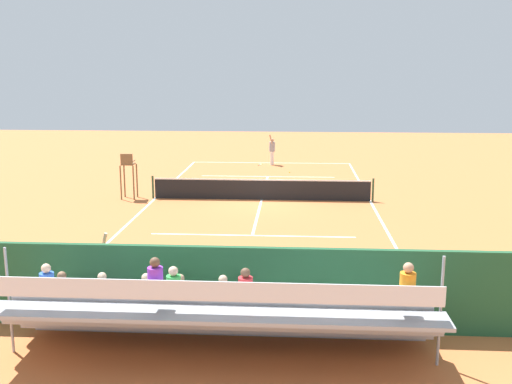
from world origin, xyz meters
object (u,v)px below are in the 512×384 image
tennis_net (262,189)px  bleacher_stand (213,312)px  tennis_racket (260,164)px  line_judge (100,269)px  tennis_ball_near (289,172)px  equipment_bag (275,312)px  tennis_player (272,149)px  umpire_chair (128,171)px  courtside_bench (365,297)px

tennis_net → bleacher_stand: size_ratio=1.14×
tennis_racket → line_judge: (2.70, 23.21, 1.00)m
tennis_ball_near → equipment_bag: bearing=89.6°
bleacher_stand → tennis_racket: bearing=-88.9°
tennis_ball_near → line_judge: 20.88m
bleacher_stand → tennis_player: 25.52m
tennis_player → line_judge: 23.40m
bleacher_stand → umpire_chair: bearing=-68.3°
courtside_bench → tennis_player: bearing=-82.3°
tennis_net → line_judge: line_judge is taller
tennis_racket → equipment_bag: bearing=94.3°
tennis_ball_near → umpire_chair: bearing=45.5°
tennis_racket → bleacher_stand: bearing=91.1°
bleacher_stand → line_judge: bearing=-36.5°
equipment_bag → tennis_ball_near: equipment_bag is taller
tennis_net → equipment_bag: tennis_net is taller
tennis_player → line_judge: same height
courtside_bench → line_judge: 6.66m
courtside_bench → tennis_ball_near: courtside_bench is taller
tennis_net → umpire_chair: umpire_chair is taller
courtside_bench → tennis_racket: (3.94, -23.53, -0.54)m
line_judge → umpire_chair: bearing=-77.6°
tennis_racket → tennis_ball_near: tennis_ball_near is taller
line_judge → equipment_bag: bearing=174.3°
umpire_chair → equipment_bag: umpire_chair is taller
courtside_bench → line_judge: line_judge is taller
tennis_net → line_judge: (3.38, 12.95, 0.51)m
courtside_bench → tennis_racket: courtside_bench is taller
tennis_player → tennis_racket: bearing=-5.2°
tennis_ball_near → line_judge: (4.59, 20.35, 0.98)m
equipment_bag → line_judge: bearing=-5.7°
bleacher_stand → equipment_bag: 2.43m
tennis_racket → tennis_ball_near: size_ratio=8.87×
line_judge → tennis_racket: bearing=-96.6°
tennis_net → equipment_bag: 13.45m
tennis_net → umpire_chair: bearing=1.4°
bleacher_stand → equipment_bag: bleacher_stand is taller
bleacher_stand → courtside_bench: bearing=-149.1°
umpire_chair → equipment_bag: size_ratio=2.38×
bleacher_stand → tennis_ball_near: 22.79m
umpire_chair → tennis_ball_near: size_ratio=32.42×
umpire_chair → courtside_bench: bearing=125.8°
equipment_bag → line_judge: (4.46, -0.45, 0.84)m
bleacher_stand → tennis_ball_near: size_ratio=137.27×
tennis_player → tennis_ball_near: tennis_player is taller
umpire_chair → tennis_player: bearing=-121.3°
tennis_ball_near → tennis_racket: bearing=-56.5°
tennis_net → line_judge: size_ratio=5.35×
bleacher_stand → tennis_racket: bleacher_stand is taller
tennis_racket → line_judge: line_judge is taller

